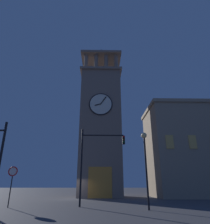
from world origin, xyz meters
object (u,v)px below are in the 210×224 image
Objects in this scene: traffic_signal_mid at (95,154)px; street_lamp at (145,155)px; clocktower at (101,128)px; no_horn_sign at (12,175)px.

traffic_signal_mid is 4.52m from street_lamp.
traffic_signal_mid is (0.42, 13.77, -6.18)m from clocktower.
traffic_signal_mid is 6.97m from no_horn_sign.
clocktower is 4.65× the size of street_lamp.
traffic_signal_mid is at bearing 88.24° from clocktower.
street_lamp is (-3.48, 16.01, -6.56)m from clocktower.
clocktower is 17.65m from street_lamp.
street_lamp is at bearing 102.26° from clocktower.
clocktower is 15.11m from traffic_signal_mid.
clocktower reaches higher than street_lamp.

